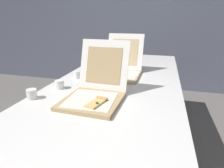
% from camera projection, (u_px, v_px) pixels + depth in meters
% --- Properties ---
extents(wall_back, '(10.00, 0.10, 2.60)m').
position_uv_depth(wall_back, '(146.00, 13.00, 3.18)').
color(wall_back, slate).
rests_on(wall_back, ground).
extents(table, '(0.96, 2.50, 0.75)m').
position_uv_depth(table, '(116.00, 88.00, 1.46)').
color(table, silver).
rests_on(table, ground).
extents(pizza_box_front, '(0.35, 0.45, 0.34)m').
position_uv_depth(pizza_box_front, '(95.00, 92.00, 1.14)').
color(pizza_box_front, tan).
rests_on(pizza_box_front, table).
extents(pizza_box_middle, '(0.34, 0.45, 0.34)m').
position_uv_depth(pizza_box_middle, '(120.00, 70.00, 1.63)').
color(pizza_box_middle, tan).
rests_on(pizza_box_middle, table).
extents(cup_white_near_center, '(0.06, 0.06, 0.06)m').
position_uv_depth(cup_white_near_center, '(59.00, 85.00, 1.33)').
color(cup_white_near_center, white).
rests_on(cup_white_near_center, table).
extents(cup_white_mid, '(0.06, 0.06, 0.06)m').
position_uv_depth(cup_white_mid, '(77.00, 75.00, 1.56)').
color(cup_white_mid, white).
rests_on(cup_white_mid, table).
extents(cup_white_far, '(0.06, 0.06, 0.06)m').
position_uv_depth(cup_white_far, '(102.00, 65.00, 1.89)').
color(cup_white_far, white).
rests_on(cup_white_far, table).
extents(cup_white_near_left, '(0.06, 0.06, 0.06)m').
position_uv_depth(cup_white_near_left, '(32.00, 94.00, 1.17)').
color(cup_white_near_left, white).
rests_on(cup_white_near_left, table).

